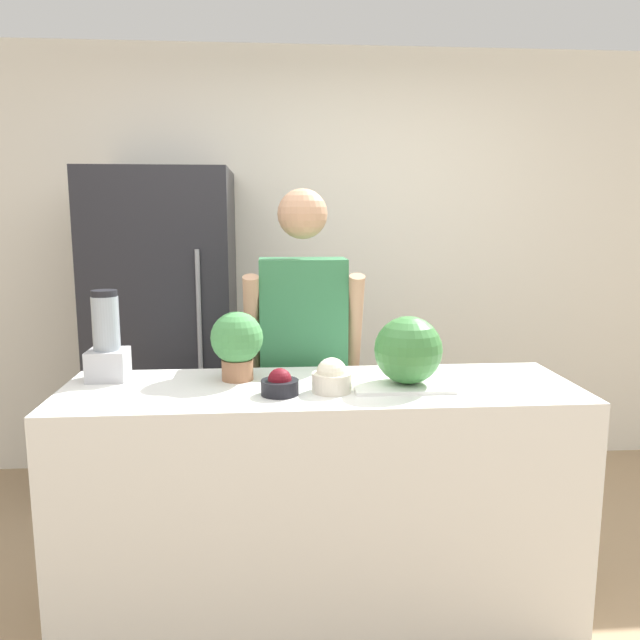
{
  "coord_description": "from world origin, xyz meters",
  "views": [
    {
      "loc": [
        -0.18,
        -1.99,
        1.59
      ],
      "look_at": [
        0.0,
        0.34,
        1.2
      ],
      "focal_mm": 35.0,
      "sensor_mm": 36.0,
      "label": 1
    }
  ],
  "objects_px": {
    "bowl_cherries": "(280,384)",
    "potted_plant": "(237,342)",
    "watermelon": "(408,350)",
    "bowl_cream": "(332,378)",
    "blender": "(107,343)",
    "person": "(303,371)",
    "refrigerator": "(166,336)"
  },
  "relations": [
    {
      "from": "potted_plant",
      "to": "watermelon",
      "type": "bearing_deg",
      "value": -13.41
    },
    {
      "from": "person",
      "to": "watermelon",
      "type": "xyz_separation_m",
      "value": [
        0.37,
        -0.53,
        0.21
      ]
    },
    {
      "from": "bowl_cherries",
      "to": "bowl_cream",
      "type": "bearing_deg",
      "value": 6.99
    },
    {
      "from": "watermelon",
      "to": "bowl_cherries",
      "type": "height_order",
      "value": "watermelon"
    },
    {
      "from": "refrigerator",
      "to": "bowl_cream",
      "type": "distance_m",
      "value": 1.55
    },
    {
      "from": "refrigerator",
      "to": "blender",
      "type": "relative_size",
      "value": 5.17
    },
    {
      "from": "refrigerator",
      "to": "person",
      "type": "relative_size",
      "value": 1.08
    },
    {
      "from": "watermelon",
      "to": "bowl_cream",
      "type": "height_order",
      "value": "watermelon"
    },
    {
      "from": "person",
      "to": "blender",
      "type": "distance_m",
      "value": 0.88
    },
    {
      "from": "bowl_cherries",
      "to": "potted_plant",
      "type": "height_order",
      "value": "potted_plant"
    },
    {
      "from": "person",
      "to": "watermelon",
      "type": "height_order",
      "value": "person"
    },
    {
      "from": "bowl_cream",
      "to": "blender",
      "type": "bearing_deg",
      "value": 164.29
    },
    {
      "from": "refrigerator",
      "to": "watermelon",
      "type": "height_order",
      "value": "refrigerator"
    },
    {
      "from": "bowl_cream",
      "to": "watermelon",
      "type": "bearing_deg",
      "value": 8.64
    },
    {
      "from": "watermelon",
      "to": "potted_plant",
      "type": "height_order",
      "value": "potted_plant"
    },
    {
      "from": "bowl_cream",
      "to": "person",
      "type": "bearing_deg",
      "value": 97.47
    },
    {
      "from": "bowl_cherries",
      "to": "blender",
      "type": "relative_size",
      "value": 0.38
    },
    {
      "from": "person",
      "to": "potted_plant",
      "type": "bearing_deg",
      "value": -126.58
    },
    {
      "from": "bowl_cherries",
      "to": "potted_plant",
      "type": "relative_size",
      "value": 0.5
    },
    {
      "from": "refrigerator",
      "to": "bowl_cherries",
      "type": "bearing_deg",
      "value": -65.08
    },
    {
      "from": "refrigerator",
      "to": "bowl_cream",
      "type": "bearing_deg",
      "value": -58.3
    },
    {
      "from": "watermelon",
      "to": "bowl_cream",
      "type": "bearing_deg",
      "value": -171.36
    },
    {
      "from": "watermelon",
      "to": "bowl_cream",
      "type": "relative_size",
      "value": 1.75
    },
    {
      "from": "person",
      "to": "potted_plant",
      "type": "distance_m",
      "value": 0.52
    },
    {
      "from": "refrigerator",
      "to": "bowl_cherries",
      "type": "xyz_separation_m",
      "value": [
        0.62,
        -1.34,
        0.07
      ]
    },
    {
      "from": "watermelon",
      "to": "refrigerator",
      "type": "bearing_deg",
      "value": 131.0
    },
    {
      "from": "refrigerator",
      "to": "potted_plant",
      "type": "relative_size",
      "value": 6.76
    },
    {
      "from": "bowl_cherries",
      "to": "bowl_cream",
      "type": "distance_m",
      "value": 0.19
    },
    {
      "from": "bowl_cream",
      "to": "blender",
      "type": "relative_size",
      "value": 0.41
    },
    {
      "from": "bowl_cream",
      "to": "potted_plant",
      "type": "bearing_deg",
      "value": 150.69
    },
    {
      "from": "person",
      "to": "bowl_cream",
      "type": "bearing_deg",
      "value": -82.53
    },
    {
      "from": "refrigerator",
      "to": "potted_plant",
      "type": "height_order",
      "value": "refrigerator"
    }
  ]
}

